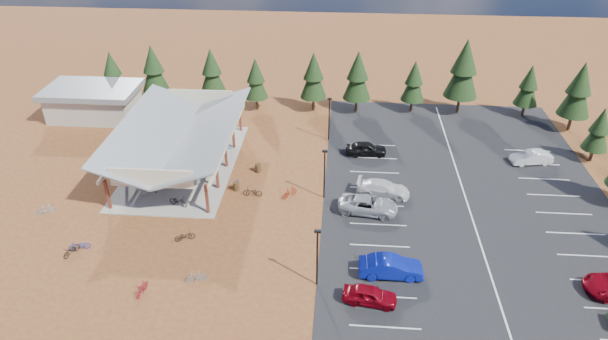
# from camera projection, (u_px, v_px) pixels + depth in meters

# --- Properties ---
(ground) EXTENTS (140.00, 140.00, 0.00)m
(ground) POSITION_uv_depth(u_px,v_px,m) (269.00, 207.00, 50.33)
(ground) COLOR maroon
(ground) RESTS_ON ground
(asphalt_lot) EXTENTS (27.00, 44.00, 0.04)m
(asphalt_lot) POSITION_uv_depth(u_px,v_px,m) (465.00, 198.00, 51.67)
(asphalt_lot) COLOR black
(asphalt_lot) RESTS_ON ground
(concrete_pad) EXTENTS (10.60, 18.60, 0.10)m
(concrete_pad) POSITION_uv_depth(u_px,v_px,m) (184.00, 165.00, 56.96)
(concrete_pad) COLOR gray
(concrete_pad) RESTS_ON ground
(bike_pavilion) EXTENTS (11.65, 19.40, 4.97)m
(bike_pavilion) POSITION_uv_depth(u_px,v_px,m) (179.00, 133.00, 55.03)
(bike_pavilion) COLOR #522017
(bike_pavilion) RESTS_ON concrete_pad
(outbuilding) EXTENTS (11.00, 7.00, 3.90)m
(outbuilding) POSITION_uv_depth(u_px,v_px,m) (94.00, 101.00, 66.30)
(outbuilding) COLOR #ADA593
(outbuilding) RESTS_ON ground
(lamp_post_0) EXTENTS (0.50, 0.25, 5.14)m
(lamp_post_0) POSITION_uv_depth(u_px,v_px,m) (317.00, 254.00, 39.91)
(lamp_post_0) COLOR black
(lamp_post_0) RESTS_ON ground
(lamp_post_1) EXTENTS (0.50, 0.25, 5.14)m
(lamp_post_1) POSITION_uv_depth(u_px,v_px,m) (324.00, 171.00, 50.19)
(lamp_post_1) COLOR black
(lamp_post_1) RESTS_ON ground
(lamp_post_2) EXTENTS (0.50, 0.25, 5.14)m
(lamp_post_2) POSITION_uv_depth(u_px,v_px,m) (329.00, 116.00, 60.47)
(lamp_post_2) COLOR black
(lamp_post_2) RESTS_ON ground
(trash_bin_0) EXTENTS (0.60, 0.60, 0.90)m
(trash_bin_0) POSITION_uv_depth(u_px,v_px,m) (236.00, 186.00, 52.59)
(trash_bin_0) COLOR #402E17
(trash_bin_0) RESTS_ON ground
(trash_bin_1) EXTENTS (0.60, 0.60, 0.90)m
(trash_bin_1) POSITION_uv_depth(u_px,v_px,m) (258.00, 168.00, 55.61)
(trash_bin_1) COLOR #402E17
(trash_bin_1) RESTS_ON ground
(pine_0) EXTENTS (2.94, 2.94, 6.85)m
(pine_0) POSITION_uv_depth(u_px,v_px,m) (112.00, 72.00, 68.99)
(pine_0) COLOR #382314
(pine_0) RESTS_ON ground
(pine_1) EXTENTS (3.37, 3.37, 7.86)m
(pine_1) POSITION_uv_depth(u_px,v_px,m) (153.00, 69.00, 68.27)
(pine_1) COLOR #382314
(pine_1) RESTS_ON ground
(pine_2) EXTENTS (3.21, 3.21, 7.49)m
(pine_2) POSITION_uv_depth(u_px,v_px,m) (212.00, 71.00, 68.28)
(pine_2) COLOR #382314
(pine_2) RESTS_ON ground
(pine_3) EXTENTS (2.91, 2.91, 6.78)m
(pine_3) POSITION_uv_depth(u_px,v_px,m) (256.00, 79.00, 67.08)
(pine_3) COLOR #382314
(pine_3) RESTS_ON ground
(pine_4) EXTENTS (3.28, 3.28, 7.64)m
(pine_4) POSITION_uv_depth(u_px,v_px,m) (313.00, 76.00, 66.56)
(pine_4) COLOR #382314
(pine_4) RESTS_ON ground
(pine_5) EXTENTS (3.44, 3.44, 8.02)m
(pine_5) POSITION_uv_depth(u_px,v_px,m) (358.00, 75.00, 65.95)
(pine_5) COLOR #382314
(pine_5) RESTS_ON ground
(pine_6) EXTENTS (2.90, 2.90, 6.75)m
(pine_6) POSITION_uv_depth(u_px,v_px,m) (414.00, 81.00, 66.48)
(pine_6) COLOR #382314
(pine_6) RESTS_ON ground
(pine_7) EXTENTS (4.10, 4.10, 9.55)m
(pine_7) POSITION_uv_depth(u_px,v_px,m) (464.00, 69.00, 65.31)
(pine_7) COLOR #382314
(pine_7) RESTS_ON ground
(pine_8) EXTENTS (2.86, 2.86, 6.67)m
(pine_8) POSITION_uv_depth(u_px,v_px,m) (529.00, 85.00, 65.37)
(pine_8) COLOR #382314
(pine_8) RESTS_ON ground
(pine_12) EXTENTS (2.65, 2.65, 6.17)m
(pine_12) POSITION_uv_depth(u_px,v_px,m) (599.00, 129.00, 55.87)
(pine_12) COLOR #382314
(pine_12) RESTS_ON ground
(pine_13) EXTENTS (3.62, 3.62, 8.43)m
(pine_13) POSITION_uv_depth(u_px,v_px,m) (579.00, 90.00, 61.44)
(pine_13) COLOR #382314
(pine_13) RESTS_ON ground
(bike_0) EXTENTS (1.75, 1.09, 0.87)m
(bike_0) POSITION_uv_depth(u_px,v_px,m) (150.00, 187.00, 52.25)
(bike_0) COLOR black
(bike_0) RESTS_ON concrete_pad
(bike_1) EXTENTS (1.57, 0.79, 0.91)m
(bike_1) POSITION_uv_depth(u_px,v_px,m) (158.00, 167.00, 55.63)
(bike_1) COLOR #9D9FA6
(bike_1) RESTS_ON concrete_pad
(bike_2) EXTENTS (1.96, 1.22, 0.97)m
(bike_2) POSITION_uv_depth(u_px,v_px,m) (172.00, 153.00, 58.06)
(bike_2) COLOR navy
(bike_2) RESTS_ON concrete_pad
(bike_3) EXTENTS (1.64, 0.61, 0.96)m
(bike_3) POSITION_uv_depth(u_px,v_px,m) (178.00, 128.00, 63.36)
(bike_3) COLOR maroon
(bike_3) RESTS_ON concrete_pad
(bike_4) EXTENTS (1.99, 1.24, 0.99)m
(bike_4) POSITION_uv_depth(u_px,v_px,m) (178.00, 201.00, 50.11)
(bike_4) COLOR black
(bike_4) RESTS_ON concrete_pad
(bike_5) EXTENTS (1.61, 0.50, 0.96)m
(bike_5) POSITION_uv_depth(u_px,v_px,m) (193.00, 180.00, 53.26)
(bike_5) COLOR gray
(bike_5) RESTS_ON concrete_pad
(bike_6) EXTENTS (1.66, 1.01, 0.82)m
(bike_6) POSITION_uv_depth(u_px,v_px,m) (225.00, 146.00, 59.55)
(bike_6) COLOR navy
(bike_6) RESTS_ON concrete_pad
(bike_7) EXTENTS (1.63, 0.76, 0.95)m
(bike_7) POSITION_uv_depth(u_px,v_px,m) (220.00, 134.00, 61.93)
(bike_7) COLOR maroon
(bike_7) RESTS_ON concrete_pad
(bike_8) EXTENTS (1.15, 1.76, 0.87)m
(bike_8) POSITION_uv_depth(u_px,v_px,m) (72.00, 250.00, 44.23)
(bike_8) COLOR black
(bike_8) RESTS_ON ground
(bike_9) EXTENTS (1.66, 1.08, 0.97)m
(bike_9) POSITION_uv_depth(u_px,v_px,m) (46.00, 210.00, 49.12)
(bike_9) COLOR #94989C
(bike_9) RESTS_ON ground
(bike_10) EXTENTS (1.84, 1.19, 0.91)m
(bike_10) POSITION_uv_depth(u_px,v_px,m) (79.00, 246.00, 44.72)
(bike_10) COLOR #1E2A98
(bike_10) RESTS_ON ground
(bike_11) EXTENTS (0.76, 1.78, 1.03)m
(bike_11) POSITION_uv_depth(u_px,v_px,m) (142.00, 288.00, 40.31)
(bike_11) COLOR maroon
(bike_11) RESTS_ON ground
(bike_12) EXTENTS (1.82, 1.22, 0.91)m
(bike_12) POSITION_uv_depth(u_px,v_px,m) (185.00, 236.00, 45.84)
(bike_12) COLOR black
(bike_12) RESTS_ON ground
(bike_13) EXTENTS (1.63, 0.94, 0.94)m
(bike_13) POSITION_uv_depth(u_px,v_px,m) (196.00, 277.00, 41.43)
(bike_13) COLOR gray
(bike_13) RESTS_ON ground
(bike_14) EXTENTS (0.81, 1.68, 0.85)m
(bike_14) POSITION_uv_depth(u_px,v_px,m) (237.00, 183.00, 53.18)
(bike_14) COLOR navy
(bike_14) RESTS_ON ground
(bike_15) EXTENTS (1.58, 1.69, 1.09)m
(bike_15) POSITION_uv_depth(u_px,v_px,m) (290.00, 192.00, 51.50)
(bike_15) COLOR maroon
(bike_15) RESTS_ON ground
(bike_16) EXTENTS (1.84, 0.65, 0.96)m
(bike_16) POSITION_uv_depth(u_px,v_px,m) (253.00, 192.00, 51.67)
(bike_16) COLOR black
(bike_16) RESTS_ON ground
(car_0) EXTENTS (4.16, 2.12, 1.35)m
(car_0) POSITION_uv_depth(u_px,v_px,m) (370.00, 295.00, 39.40)
(car_0) COLOR maroon
(car_0) RESTS_ON asphalt_lot
(car_1) EXTENTS (4.99, 1.81, 1.63)m
(car_1) POSITION_uv_depth(u_px,v_px,m) (391.00, 267.00, 41.83)
(car_1) COLOR #0B199A
(car_1) RESTS_ON asphalt_lot
(car_2) EXTENTS (5.69, 3.15, 1.51)m
(car_2) POSITION_uv_depth(u_px,v_px,m) (368.00, 205.00, 49.23)
(car_2) COLOR #9A9CA2
(car_2) RESTS_ON asphalt_lot
(car_3) EXTENTS (5.27, 2.79, 1.46)m
(car_3) POSITION_uv_depth(u_px,v_px,m) (383.00, 188.00, 51.67)
(car_3) COLOR silver
(car_3) RESTS_ON asphalt_lot
(car_4) EXTENTS (4.43, 1.98, 1.48)m
(car_4) POSITION_uv_depth(u_px,v_px,m) (366.00, 149.00, 58.51)
(car_4) COLOR black
(car_4) RESTS_ON asphalt_lot
(car_9) EXTENTS (4.46, 2.17, 1.41)m
(car_9) POSITION_uv_depth(u_px,v_px,m) (531.00, 157.00, 56.90)
(car_9) COLOR silver
(car_9) RESTS_ON asphalt_lot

